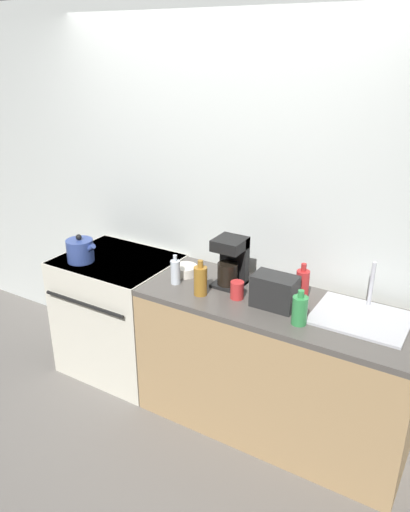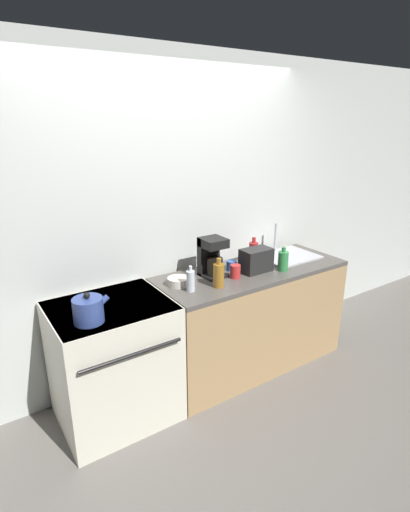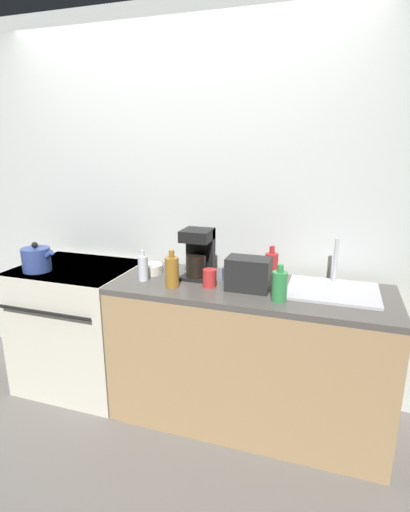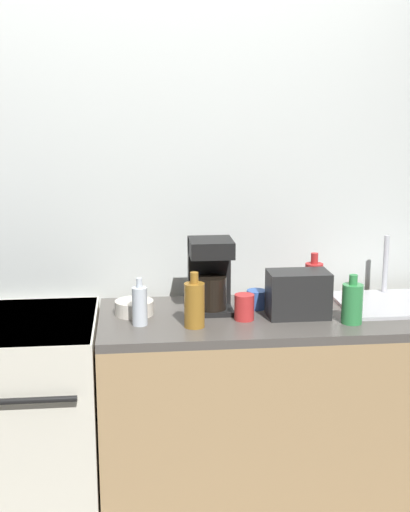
% 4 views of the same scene
% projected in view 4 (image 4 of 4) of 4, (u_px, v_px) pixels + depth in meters
% --- Properties ---
extents(wall_back, '(8.00, 0.05, 2.60)m').
position_uv_depth(wall_back, '(152.00, 207.00, 3.25)').
color(wall_back, silver).
rests_on(wall_back, ground_plane).
extents(stove, '(0.80, 0.69, 0.90)m').
position_uv_depth(stove, '(4.00, 420.00, 3.00)').
color(stove, silver).
rests_on(stove, ground_plane).
extents(counter_block, '(1.67, 0.63, 0.90)m').
position_uv_depth(counter_block, '(293.00, 411.00, 3.12)').
color(counter_block, tan).
rests_on(counter_block, ground_plane).
extents(toaster, '(0.25, 0.16, 0.19)m').
position_uv_depth(toaster, '(298.00, 294.00, 2.95)').
color(toaster, black).
rests_on(toaster, counter_block).
extents(coffee_maker, '(0.18, 0.19, 0.31)m').
position_uv_depth(coffee_maker, '(210.00, 274.00, 3.03)').
color(coffee_maker, black).
rests_on(coffee_maker, counter_block).
extents(sink_tray, '(0.51, 0.41, 0.28)m').
position_uv_depth(sink_tray, '(396.00, 302.00, 3.14)').
color(sink_tray, '#B7B7BC').
rests_on(sink_tray, counter_block).
extents(bottle_green, '(0.08, 0.08, 0.20)m').
position_uv_depth(bottle_green, '(352.00, 303.00, 2.87)').
color(bottle_green, '#338C47').
rests_on(bottle_green, counter_block).
extents(bottle_red, '(0.08, 0.08, 0.23)m').
position_uv_depth(bottle_red, '(314.00, 283.00, 3.12)').
color(bottle_red, '#B72828').
rests_on(bottle_red, counter_block).
extents(bottle_amber, '(0.08, 0.08, 0.22)m').
position_uv_depth(bottle_amber, '(194.00, 304.00, 2.82)').
color(bottle_amber, '#9E6B23').
rests_on(bottle_amber, counter_block).
extents(bottle_clear, '(0.06, 0.06, 0.19)m').
position_uv_depth(bottle_clear, '(140.00, 305.00, 2.85)').
color(bottle_clear, silver).
rests_on(bottle_clear, counter_block).
extents(cup_red, '(0.08, 0.08, 0.11)m').
position_uv_depth(cup_red, '(244.00, 307.00, 2.92)').
color(cup_red, red).
rests_on(cup_red, counter_block).
extents(cup_blue, '(0.09, 0.09, 0.08)m').
position_uv_depth(cup_blue, '(257.00, 299.00, 3.08)').
color(cup_blue, '#3860B2').
rests_on(cup_blue, counter_block).
extents(bowl, '(0.16, 0.16, 0.06)m').
position_uv_depth(bowl, '(134.00, 308.00, 2.99)').
color(bowl, beige).
rests_on(bowl, counter_block).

